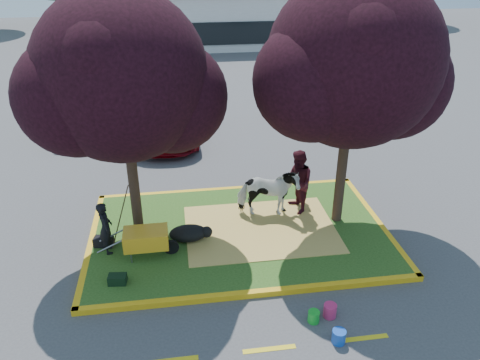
{
  "coord_description": "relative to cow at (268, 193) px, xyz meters",
  "views": [
    {
      "loc": [
        -1.6,
        -10.95,
        7.44
      ],
      "look_at": [
        0.08,
        0.5,
        1.49
      ],
      "focal_mm": 35.0,
      "sensor_mm": 36.0,
      "label": 1
    }
  ],
  "objects": [
    {
      "name": "ground",
      "position": [
        -0.94,
        -0.71,
        -0.89
      ],
      "size": [
        90.0,
        90.0,
        0.0
      ],
      "primitive_type": "plane",
      "color": "#424244",
      "rests_on": "ground"
    },
    {
      "name": "median_island",
      "position": [
        -0.94,
        -0.71,
        -0.82
      ],
      "size": [
        8.0,
        5.0,
        0.15
      ],
      "primitive_type": "cube",
      "color": "#254A17",
      "rests_on": "ground"
    },
    {
      "name": "curb_near",
      "position": [
        -0.94,
        -3.29,
        -0.82
      ],
      "size": [
        8.3,
        0.16,
        0.15
      ],
      "primitive_type": "cube",
      "color": "#F0B114",
      "rests_on": "ground"
    },
    {
      "name": "curb_far",
      "position": [
        -0.94,
        1.87,
        -0.82
      ],
      "size": [
        8.3,
        0.16,
        0.15
      ],
      "primitive_type": "cube",
      "color": "#F0B114",
      "rests_on": "ground"
    },
    {
      "name": "curb_left",
      "position": [
        -5.02,
        -0.71,
        -0.82
      ],
      "size": [
        0.16,
        5.3,
        0.15
      ],
      "primitive_type": "cube",
      "color": "#F0B114",
      "rests_on": "ground"
    },
    {
      "name": "curb_right",
      "position": [
        3.14,
        -0.71,
        -0.82
      ],
      "size": [
        0.16,
        5.3,
        0.15
      ],
      "primitive_type": "cube",
      "color": "#F0B114",
      "rests_on": "ground"
    },
    {
      "name": "straw_bedding",
      "position": [
        -0.34,
        -0.71,
        -0.74
      ],
      "size": [
        4.2,
        3.0,
        0.01
      ],
      "primitive_type": "cube",
      "color": "#E7C75F",
      "rests_on": "median_island"
    },
    {
      "name": "tree_purple_left",
      "position": [
        -3.72,
        -0.33,
        3.47
      ],
      "size": [
        5.06,
        4.2,
        6.51
      ],
      "color": "black",
      "rests_on": "median_island"
    },
    {
      "name": "tree_purple_right",
      "position": [
        1.98,
        -0.53,
        3.67
      ],
      "size": [
        5.3,
        4.4,
        6.82
      ],
      "color": "black",
      "rests_on": "median_island"
    },
    {
      "name": "fire_lane_stripe_a",
      "position": [
        -2.94,
        -4.91,
        -0.89
      ],
      "size": [
        1.1,
        0.12,
        0.01
      ],
      "primitive_type": "cube",
      "color": "yellow",
      "rests_on": "ground"
    },
    {
      "name": "fire_lane_stripe_b",
      "position": [
        -0.94,
        -4.91,
        -0.89
      ],
      "size": [
        1.1,
        0.12,
        0.01
      ],
      "primitive_type": "cube",
      "color": "yellow",
      "rests_on": "ground"
    },
    {
      "name": "fire_lane_stripe_c",
      "position": [
        1.06,
        -4.91,
        -0.89
      ],
      "size": [
        1.1,
        0.12,
        0.01
      ],
      "primitive_type": "cube",
      "color": "yellow",
      "rests_on": "ground"
    },
    {
      "name": "retail_building",
      "position": [
        1.06,
        27.27,
        1.36
      ],
      "size": [
        20.4,
        8.4,
        4.4
      ],
      "color": "silver",
      "rests_on": "ground"
    },
    {
      "name": "cow",
      "position": [
        0.0,
        0.0,
        0.0
      ],
      "size": [
        1.84,
        1.0,
        1.49
      ],
      "primitive_type": "imported",
      "rotation": [
        0.0,
        0.0,
        1.45
      ],
      "color": "white",
      "rests_on": "median_island"
    },
    {
      "name": "calf",
      "position": [
        -2.38,
        -0.98,
        -0.52
      ],
      "size": [
        1.09,
        0.7,
        0.45
      ],
      "primitive_type": "ellipsoid",
      "rotation": [
        0.0,
        0.0,
        0.12
      ],
      "color": "black",
      "rests_on": "median_island"
    },
    {
      "name": "handler",
      "position": [
        -4.48,
        -1.17,
        -0.02
      ],
      "size": [
        0.45,
        0.59,
        1.45
      ],
      "primitive_type": "imported",
      "rotation": [
        0.0,
        0.0,
        1.79
      ],
      "color": "black",
      "rests_on": "median_island"
    },
    {
      "name": "visitor_a",
      "position": [
        0.92,
        0.12,
        0.22
      ],
      "size": [
        0.85,
        1.03,
        1.94
      ],
      "primitive_type": "imported",
      "rotation": [
        0.0,
        0.0,
        -1.43
      ],
      "color": "#3F121C",
      "rests_on": "median_island"
    },
    {
      "name": "visitor_b",
      "position": [
        1.2,
        0.66,
        -0.17
      ],
      "size": [
        0.32,
        0.69,
        1.16
      ],
      "primitive_type": "imported",
      "rotation": [
        0.0,
        0.0,
        -1.51
      ],
      "color": "black",
      "rests_on": "median_island"
    },
    {
      "name": "wheelbarrow",
      "position": [
        -3.45,
        -1.52,
        -0.22
      ],
      "size": [
        2.02,
        0.68,
        0.76
      ],
      "rotation": [
        0.0,
        0.0,
        0.01
      ],
      "color": "black",
      "rests_on": "median_island"
    },
    {
      "name": "gear_bag_dark",
      "position": [
        -4.64,
        -0.9,
        -0.62
      ],
      "size": [
        0.55,
        0.37,
        0.26
      ],
      "primitive_type": "cube",
      "rotation": [
        0.0,
        0.0,
        -0.22
      ],
      "color": "black",
      "rests_on": "median_island"
    },
    {
      "name": "gear_bag_green",
      "position": [
        -4.14,
        -2.53,
        -0.63
      ],
      "size": [
        0.45,
        0.31,
        0.23
      ],
      "primitive_type": "cube",
      "rotation": [
        0.0,
        0.0,
        -0.11
      ],
      "color": "black",
      "rests_on": "median_island"
    },
    {
      "name": "bucket_green",
      "position": [
        0.17,
        -4.28,
        -0.76
      ],
      "size": [
        0.28,
        0.28,
        0.27
      ],
      "primitive_type": "cylinder",
      "rotation": [
        0.0,
        0.0,
        0.09
      ],
      "color": "green",
      "rests_on": "ground"
    },
    {
      "name": "bucket_pink",
      "position": [
        0.58,
        -4.18,
        -0.74
      ],
      "size": [
        0.38,
        0.38,
        0.31
      ],
      "primitive_type": "cylinder",
      "rotation": [
        0.0,
        0.0,
        -0.34
      ],
      "color": "#CC2D65",
      "rests_on": "ground"
    },
    {
      "name": "bucket_blue",
      "position": [
        0.52,
        -4.93,
        -0.74
      ],
      "size": [
        0.3,
        0.3,
        0.31
      ],
      "primitive_type": "cylinder",
      "rotation": [
        0.0,
        0.0,
        -0.03
      ],
      "color": "#1749B8",
      "rests_on": "ground"
    },
    {
      "name": "car_black",
      "position": [
        -6.92,
        8.22,
        -0.17
      ],
      "size": [
        2.42,
        4.49,
        1.45
      ],
      "primitive_type": "imported",
      "rotation": [
        0.0,
        0.0,
        0.17
      ],
      "color": "black",
      "rests_on": "ground"
    },
    {
      "name": "car_silver",
      "position": [
        -3.46,
        7.74,
        -0.1
      ],
      "size": [
        2.62,
        5.04,
        1.58
      ],
      "primitive_type": "imported",
      "rotation": [
        0.0,
        0.0,
        2.93
      ],
      "color": "gray",
      "rests_on": "ground"
    },
    {
      "name": "car_red",
      "position": [
        -2.85,
        7.16,
        -0.1
      ],
      "size": [
        2.98,
        5.85,
        1.58
      ],
      "primitive_type": "imported",
      "rotation": [
        0.0,
        0.0,
        -0.06
      ],
      "color": "maroon",
      "rests_on": "ground"
    },
    {
      "name": "car_white",
      "position": [
        3.32,
        7.97,
        -0.28
      ],
      "size": [
        3.27,
        4.53,
        1.22
      ],
      "primitive_type": "imported",
      "rotation": [
        0.0,
        0.0,
        3.56
      ],
      "color": "silver",
      "rests_on": "ground"
    },
    {
      "name": "car_grey",
      "position": [
        4.59,
        8.13,
        -0.13
      ],
      "size": [
        2.39,
        4.82,
        1.52
      ],
      "primitive_type": "imported",
      "rotation": [
        0.0,
        0.0,
        -0.18
      ],
      "color": "slate",
      "rests_on": "ground"
    }
  ]
}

